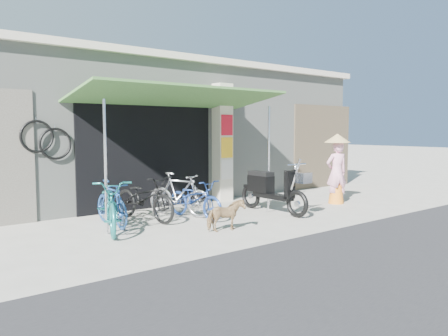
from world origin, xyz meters
TOP-DOWN VIEW (x-y plane):
  - ground at (0.00, 0.00)m, footprint 80.00×80.00m
  - bicycle_shop at (-0.00, 5.09)m, footprint 12.30×5.30m
  - shop_pillar at (0.85, 2.45)m, footprint 0.42×0.44m
  - awning at (-0.90, 1.63)m, footprint 4.60×1.88m
  - neighbour_right at (5.00, 2.59)m, footprint 2.60×0.06m
  - bike_teal at (-2.87, 0.89)m, footprint 1.19×1.94m
  - bike_blue at (-2.67, 1.31)m, footprint 0.45×1.46m
  - bike_black at (-1.93, 1.39)m, footprint 0.97×1.83m
  - bike_silver at (-1.13, 1.35)m, footprint 1.04×1.59m
  - bike_navy at (-1.00, 0.94)m, footprint 0.77×1.61m
  - street_dog at (-1.22, -0.36)m, footprint 0.73×0.43m
  - moped at (0.70, 0.45)m, footprint 0.57×2.00m
  - nun at (2.81, 0.32)m, footprint 0.66×0.64m

SIDE VIEW (x-z plane):
  - ground at x=0.00m, z-range 0.00..0.00m
  - street_dog at x=-1.22m, z-range 0.00..0.58m
  - bike_navy at x=-1.00m, z-range 0.00..0.81m
  - bike_blue at x=-2.67m, z-range 0.00..0.87m
  - bike_black at x=-1.93m, z-range 0.00..0.91m
  - bike_silver at x=-1.13m, z-range 0.00..0.93m
  - bike_teal at x=-2.87m, z-range 0.00..0.96m
  - moped at x=0.70m, z-range -0.05..1.08m
  - nun at x=2.81m, z-range -0.01..1.73m
  - neighbour_right at x=5.00m, z-range 0.00..2.60m
  - shop_pillar at x=0.85m, z-range 0.00..3.00m
  - bicycle_shop at x=0.00m, z-range 0.00..3.66m
  - awning at x=-0.90m, z-range 1.15..3.88m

